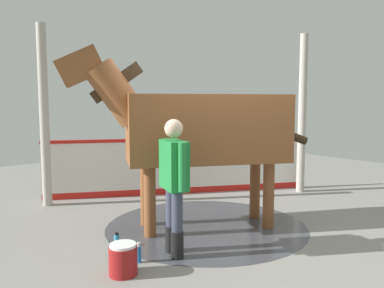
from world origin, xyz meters
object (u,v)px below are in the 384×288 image
(horse, at_px, (198,127))
(handler, at_px, (174,178))
(bottle_spray, at_px, (139,253))
(wash_bucket, at_px, (123,259))
(bottle_shampoo, at_px, (117,240))

(horse, height_order, handler, horse)
(handler, bearing_deg, bottle_spray, -172.01)
(horse, relative_size, handler, 2.06)
(wash_bucket, bearing_deg, bottle_shampoo, 156.24)
(bottle_shampoo, bearing_deg, horse, 87.93)
(handler, xyz_separation_m, bottle_shampoo, (-0.68, -0.40, -0.84))
(horse, bearing_deg, bottle_spray, 48.92)
(bottle_shampoo, bearing_deg, handler, 30.41)
(horse, xyz_separation_m, handler, (0.63, -0.91, -0.53))
(bottle_spray, bearing_deg, bottle_shampoo, 175.58)
(horse, distance_m, handler, 1.22)
(handler, height_order, bottle_spray, handler)
(handler, height_order, wash_bucket, handler)
(horse, distance_m, bottle_shampoo, 1.89)
(handler, relative_size, wash_bucket, 4.83)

